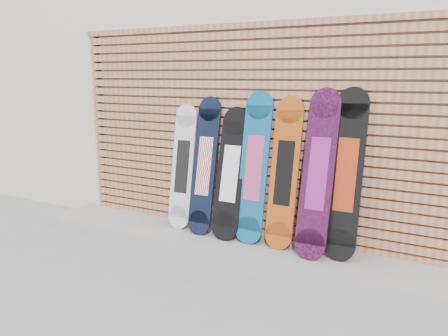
{
  "coord_description": "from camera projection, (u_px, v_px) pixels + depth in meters",
  "views": [
    {
      "loc": [
        1.72,
        -3.12,
        1.79
      ],
      "look_at": [
        -0.32,
        0.75,
        0.85
      ],
      "focal_mm": 35.0,
      "sensor_mm": 36.0,
      "label": 1
    }
  ],
  "objects": [
    {
      "name": "ground",
      "position": [
        216.0,
        281.0,
        3.86
      ],
      "size": [
        80.0,
        80.0,
        0.0
      ],
      "primitive_type": "plane",
      "color": "gray",
      "rests_on": "ground"
    },
    {
      "name": "building",
      "position": [
        363.0,
        74.0,
        6.28
      ],
      "size": [
        12.0,
        5.0,
        3.6
      ],
      "primitive_type": "cube",
      "color": "beige",
      "rests_on": "ground"
    },
    {
      "name": "concrete_step",
      "position": [
        235.0,
        246.0,
        4.5
      ],
      "size": [
        4.6,
        0.7,
        0.12
      ],
      "primitive_type": "cube",
      "color": "gray",
      "rests_on": "ground"
    },
    {
      "name": "slat_wall",
      "position": [
        248.0,
        132.0,
        4.51
      ],
      "size": [
        4.26,
        0.08,
        2.29
      ],
      "color": "#A46844",
      "rests_on": "ground"
    },
    {
      "name": "snowboard_0",
      "position": [
        183.0,
        167.0,
        4.79
      ],
      "size": [
        0.26,
        0.27,
        1.36
      ],
      "color": "silver",
      "rests_on": "concrete_step"
    },
    {
      "name": "snowboard_1",
      "position": [
        204.0,
        166.0,
        4.61
      ],
      "size": [
        0.26,
        0.33,
        1.45
      ],
      "color": "black",
      "rests_on": "concrete_step"
    },
    {
      "name": "snowboard_2",
      "position": [
        230.0,
        174.0,
        4.48
      ],
      "size": [
        0.3,
        0.35,
        1.35
      ],
      "color": "black",
      "rests_on": "concrete_step"
    },
    {
      "name": "snowboard_3",
      "position": [
        254.0,
        168.0,
        4.35
      ],
      "size": [
        0.29,
        0.32,
        1.52
      ],
      "color": "#0D5385",
      "rests_on": "concrete_step"
    },
    {
      "name": "snowboard_4",
      "position": [
        284.0,
        173.0,
        4.22
      ],
      "size": [
        0.27,
        0.31,
        1.48
      ],
      "color": "#A84612",
      "rests_on": "concrete_step"
    },
    {
      "name": "snowboard_5",
      "position": [
        318.0,
        174.0,
        4.01
      ],
      "size": [
        0.29,
        0.41,
        1.56
      ],
      "color": "black",
      "rests_on": "concrete_step"
    },
    {
      "name": "snowboard_6",
      "position": [
        346.0,
        175.0,
        3.94
      ],
      "size": [
        0.3,
        0.31,
        1.57
      ],
      "color": "black",
      "rests_on": "concrete_step"
    }
  ]
}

